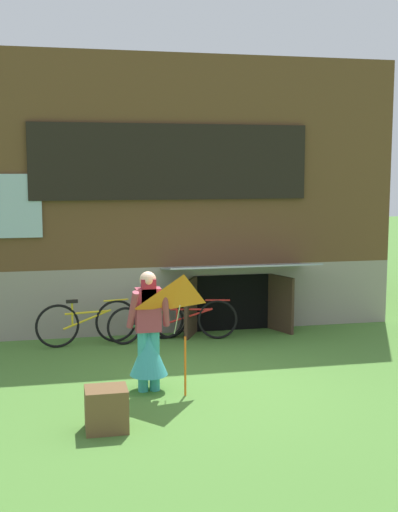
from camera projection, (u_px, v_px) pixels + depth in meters
ground_plane at (208, 383)px, 9.43m from camera, size 60.00×60.00×0.00m
log_house at (150, 191)px, 14.67m from camera, size 8.63×6.61×5.07m
person at (149, 341)px, 9.02m from camera, size 0.61×0.53×1.66m
kite at (184, 302)px, 8.57m from camera, size 0.86×0.79×1.61m
bicycle_red at (190, 319)px, 11.85m from camera, size 1.65×0.39×0.76m
bicycle_green at (148, 322)px, 11.68m from camera, size 1.50×0.50×0.71m
bicycle_yellow at (87, 323)px, 11.45m from camera, size 1.76×0.35×0.81m
wooden_crate at (106, 409)px, 7.71m from camera, size 0.49×0.42×0.51m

